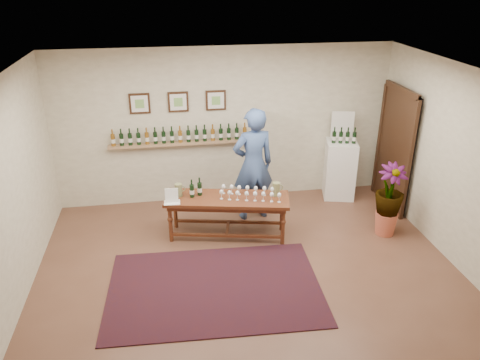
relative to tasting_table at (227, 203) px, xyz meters
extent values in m
plane|color=brown|center=(0.16, -1.07, -0.58)|extent=(6.00, 6.00, 0.00)
plane|color=beige|center=(0.16, 1.43, 0.82)|extent=(6.00, 0.00, 6.00)
plane|color=beige|center=(0.16, -3.57, 0.82)|extent=(6.00, 0.00, 6.00)
plane|color=beige|center=(-2.84, -1.07, 0.82)|extent=(0.00, 5.00, 5.00)
plane|color=beige|center=(3.16, -1.07, 0.82)|extent=(0.00, 5.00, 5.00)
plane|color=beige|center=(0.16, -1.07, 2.22)|extent=(6.00, 6.00, 0.00)
cube|color=#A17857|center=(-0.64, 1.34, 0.57)|extent=(2.50, 0.16, 0.04)
cube|color=black|center=(3.10, 0.63, 0.47)|extent=(0.10, 1.00, 2.10)
cube|color=black|center=(3.05, 0.63, 0.47)|extent=(0.04, 1.12, 2.22)
cube|color=black|center=(-1.29, 1.40, 1.30)|extent=(0.35, 0.03, 0.35)
cube|color=silver|center=(-1.29, 1.38, 1.30)|extent=(0.28, 0.01, 0.28)
cube|color=#70A251|center=(-1.29, 1.38, 1.30)|extent=(0.15, 0.00, 0.15)
cube|color=black|center=(-0.64, 1.40, 1.30)|extent=(0.35, 0.03, 0.35)
cube|color=silver|center=(-0.64, 1.38, 1.30)|extent=(0.28, 0.01, 0.28)
cube|color=#70A251|center=(-0.64, 1.38, 1.30)|extent=(0.15, 0.00, 0.15)
cube|color=black|center=(0.01, 1.40, 1.30)|extent=(0.35, 0.03, 0.35)
cube|color=silver|center=(0.01, 1.38, 1.30)|extent=(0.28, 0.01, 0.28)
cube|color=#70A251|center=(0.01, 1.38, 1.30)|extent=(0.15, 0.00, 0.15)
cube|color=#4D160D|center=(-0.37, -1.35, -0.58)|extent=(2.95, 2.04, 0.02)
cube|color=#4B1B12|center=(0.00, 0.00, 0.08)|extent=(2.02, 1.01, 0.05)
cube|color=#4B1B12|center=(0.00, 0.00, 0.02)|extent=(1.90, 0.88, 0.09)
cylinder|color=#4B1B12|center=(-0.91, -0.03, -0.27)|extent=(0.07, 0.07, 0.63)
cylinder|color=#4B1B12|center=(0.82, -0.40, -0.27)|extent=(0.07, 0.07, 0.63)
cylinder|color=#4B1B12|center=(-0.82, 0.40, -0.27)|extent=(0.07, 0.07, 0.63)
cylinder|color=#4B1B12|center=(0.91, 0.03, -0.27)|extent=(0.07, 0.07, 0.63)
cube|color=#4B1B12|center=(-0.05, -0.22, -0.46)|extent=(1.73, 0.41, 0.04)
cube|color=#4B1B12|center=(0.05, 0.22, -0.46)|extent=(1.73, 0.41, 0.04)
cube|color=#4B1B12|center=(0.00, 0.00, -0.46)|extent=(0.13, 0.44, 0.04)
cube|color=silver|center=(-0.86, -0.02, 0.21)|extent=(0.25, 0.19, 0.22)
cube|color=white|center=(2.28, 1.10, -0.04)|extent=(0.66, 0.66, 1.09)
cube|color=silver|center=(2.30, 1.24, 0.78)|extent=(0.40, 0.12, 0.56)
cone|color=#BE593F|center=(2.55, -0.36, -0.39)|extent=(0.36, 0.36, 0.38)
imported|color=#1E3B18|center=(2.55, -0.36, 0.13)|extent=(0.57, 0.57, 0.66)
imported|color=#364E7F|center=(0.52, 0.57, 0.39)|extent=(0.78, 0.58, 1.95)
camera|label=1|loc=(-0.87, -6.51, 3.39)|focal=35.00mm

